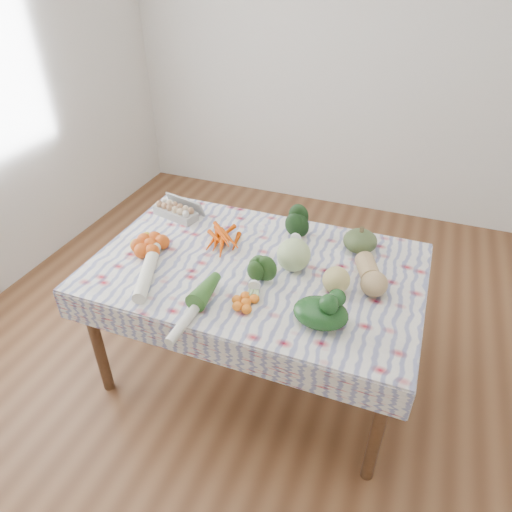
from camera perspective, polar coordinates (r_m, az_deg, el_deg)
ground at (r=2.84m, az=0.00°, el=-13.72°), size 4.50×4.50×0.00m
wall_back at (r=4.13m, az=12.31°, el=23.93°), size 4.00×0.04×2.80m
dining_table at (r=2.38m, az=0.00°, el=-2.81°), size 1.60×1.00×0.75m
tablecloth at (r=2.33m, az=0.00°, el=-1.29°), size 1.66×1.06×0.01m
egg_carton at (r=2.76m, az=-10.04°, el=5.49°), size 0.29×0.17×0.07m
carrot_bunch at (r=2.49m, az=-3.95°, el=1.97°), size 0.29×0.28×0.04m
kale_bunch at (r=2.50m, az=5.25°, el=3.38°), size 0.17×0.15×0.14m
kabocha_squash at (r=2.47m, az=12.89°, el=1.86°), size 0.21×0.21×0.12m
cabbage at (r=2.26m, az=4.73°, el=0.16°), size 0.17×0.17×0.17m
butternut_squash at (r=2.23m, az=14.16°, el=-2.10°), size 0.22×0.30×0.13m
orange_cluster at (r=2.47m, az=-13.04°, el=1.36°), size 0.26×0.26×0.08m
broccoli at (r=2.16m, az=-0.01°, el=-2.63°), size 0.17×0.17×0.11m
mandarin_cluster at (r=2.06m, az=-1.26°, el=-5.76°), size 0.17×0.17×0.05m
grapefruit at (r=2.15m, az=9.99°, el=-2.98°), size 0.13×0.13×0.13m
spinach_bag at (r=1.98m, az=8.09°, el=-7.06°), size 0.29×0.26×0.11m
daikon at (r=2.29m, az=-13.41°, el=-1.85°), size 0.22×0.44×0.06m
leek at (r=2.04m, az=-7.75°, el=-6.64°), size 0.05×0.43×0.05m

